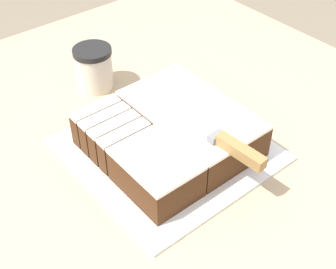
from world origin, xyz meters
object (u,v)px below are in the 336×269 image
at_px(cake, 170,135).
at_px(knife, 219,138).
at_px(coffee_cup, 94,68).
at_px(cake_board, 168,149).

height_order(cake, knife, knife).
height_order(cake, coffee_cup, coffee_cup).
bearing_deg(knife, cake, 11.09).
bearing_deg(cake, coffee_cup, 178.34).
relative_size(cake_board, cake, 1.29).
distance_m(cake_board, knife, 0.14).
relative_size(cake_board, knife, 1.08).
distance_m(cake_board, coffee_cup, 0.29).
bearing_deg(coffee_cup, cake, -1.66).
bearing_deg(coffee_cup, cake_board, -2.23).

